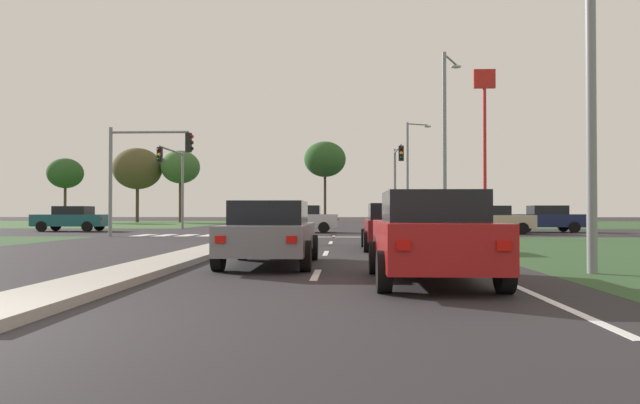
% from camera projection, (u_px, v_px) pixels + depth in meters
% --- Properties ---
extents(ground_plane, '(200.00, 200.00, 0.00)m').
position_uv_depth(ground_plane, '(277.00, 232.00, 35.87)').
color(ground_plane, '#282628').
extents(grass_verge_far_left, '(35.00, 35.00, 0.01)m').
position_uv_depth(grass_verge_far_left, '(58.00, 224.00, 61.41)').
color(grass_verge_far_left, '#385B2D').
rests_on(grass_verge_far_left, ground).
extents(grass_verge_far_right, '(35.00, 35.00, 0.01)m').
position_uv_depth(grass_verge_far_right, '(560.00, 224.00, 59.28)').
color(grass_verge_far_right, '#2D4C28').
rests_on(grass_verge_far_right, ground).
extents(median_island_near, '(1.20, 22.00, 0.14)m').
position_uv_depth(median_island_near, '(202.00, 252.00, 16.89)').
color(median_island_near, '#ADA89E').
rests_on(median_island_near, ground).
extents(median_island_far, '(1.20, 36.00, 0.14)m').
position_uv_depth(median_island_far, '(305.00, 223.00, 60.85)').
color(median_island_far, gray).
rests_on(median_island_far, ground).
extents(lane_dash_near, '(0.14, 2.00, 0.01)m').
position_uv_depth(lane_dash_near, '(316.00, 275.00, 11.50)').
color(lane_dash_near, silver).
rests_on(lane_dash_near, ground).
extents(lane_dash_second, '(0.14, 2.00, 0.01)m').
position_uv_depth(lane_dash_second, '(326.00, 253.00, 17.50)').
color(lane_dash_second, silver).
rests_on(lane_dash_second, ground).
extents(lane_dash_third, '(0.14, 2.00, 0.01)m').
position_uv_depth(lane_dash_third, '(331.00, 243.00, 23.49)').
color(lane_dash_third, silver).
rests_on(lane_dash_third, ground).
extents(lane_dash_fourth, '(0.14, 2.00, 0.01)m').
position_uv_depth(lane_dash_fourth, '(334.00, 236.00, 29.49)').
color(lane_dash_fourth, silver).
rests_on(lane_dash_fourth, ground).
extents(edge_line_right, '(0.14, 24.00, 0.01)m').
position_uv_depth(edge_line_right, '(439.00, 253.00, 17.60)').
color(edge_line_right, silver).
rests_on(edge_line_right, ground).
extents(stop_bar_near, '(6.40, 0.50, 0.01)m').
position_uv_depth(stop_bar_near, '(340.00, 237.00, 28.72)').
color(stop_bar_near, silver).
rests_on(stop_bar_near, ground).
extents(crosswalk_bar_near, '(0.70, 2.80, 0.01)m').
position_uv_depth(crosswalk_bar_near, '(143.00, 235.00, 30.94)').
color(crosswalk_bar_near, silver).
rests_on(crosswalk_bar_near, ground).
extents(crosswalk_bar_second, '(0.70, 2.80, 0.01)m').
position_uv_depth(crosswalk_bar_second, '(165.00, 235.00, 30.89)').
color(crosswalk_bar_second, silver).
rests_on(crosswalk_bar_second, ground).
extents(crosswalk_bar_third, '(0.70, 2.80, 0.01)m').
position_uv_depth(crosswalk_bar_third, '(187.00, 235.00, 30.85)').
color(crosswalk_bar_third, silver).
rests_on(crosswalk_bar_third, ground).
extents(crosswalk_bar_fourth, '(0.70, 2.80, 0.01)m').
position_uv_depth(crosswalk_bar_fourth, '(209.00, 235.00, 30.80)').
color(crosswalk_bar_fourth, silver).
rests_on(crosswalk_bar_fourth, ground).
extents(crosswalk_bar_fifth, '(0.70, 2.80, 0.01)m').
position_uv_depth(crosswalk_bar_fifth, '(231.00, 235.00, 30.75)').
color(crosswalk_bar_fifth, silver).
rests_on(crosswalk_bar_fifth, ground).
extents(crosswalk_bar_sixth, '(0.70, 2.80, 0.01)m').
position_uv_depth(crosswalk_bar_sixth, '(253.00, 235.00, 30.70)').
color(crosswalk_bar_sixth, silver).
rests_on(crosswalk_bar_sixth, ground).
extents(crosswalk_bar_seventh, '(0.70, 2.80, 0.01)m').
position_uv_depth(crosswalk_bar_seventh, '(276.00, 235.00, 30.65)').
color(crosswalk_bar_seventh, silver).
rests_on(crosswalk_bar_seventh, ground).
extents(crosswalk_bar_eighth, '(0.70, 2.80, 0.01)m').
position_uv_depth(crosswalk_bar_eighth, '(298.00, 235.00, 30.61)').
color(crosswalk_bar_eighth, silver).
rests_on(crosswalk_bar_eighth, ground).
extents(car_maroon_near, '(2.07, 4.18, 1.49)m').
position_uv_depth(car_maroon_near, '(394.00, 226.00, 19.21)').
color(car_maroon_near, maroon).
rests_on(car_maroon_near, ground).
extents(car_navy_second, '(4.42, 2.05, 1.59)m').
position_uv_depth(car_navy_second, '(545.00, 219.00, 35.67)').
color(car_navy_second, '#161E47').
rests_on(car_navy_second, ground).
extents(car_silver_third, '(4.47, 2.00, 1.59)m').
position_uv_depth(car_silver_third, '(301.00, 219.00, 35.19)').
color(car_silver_third, '#B7B7BC').
rests_on(car_silver_third, ground).
extents(car_grey_fourth, '(2.02, 4.58, 1.46)m').
position_uv_depth(car_grey_fourth, '(271.00, 232.00, 13.62)').
color(car_grey_fourth, slate).
rests_on(car_grey_fourth, ground).
extents(car_beige_fifth, '(4.43, 2.03, 1.56)m').
position_uv_depth(car_beige_fifth, '(491.00, 219.00, 33.09)').
color(car_beige_fifth, '#BCAD8E').
rests_on(car_beige_fifth, ground).
extents(car_teal_sixth, '(4.50, 2.04, 1.57)m').
position_uv_depth(car_teal_sixth, '(72.00, 218.00, 37.37)').
color(car_teal_sixth, '#19565B').
rests_on(car_teal_sixth, ground).
extents(car_white_seventh, '(1.96, 4.26, 1.46)m').
position_uv_depth(car_white_seventh, '(273.00, 217.00, 52.47)').
color(car_white_seventh, silver).
rests_on(car_white_seventh, ground).
extents(car_red_eighth, '(2.02, 4.31, 1.57)m').
position_uv_depth(car_red_eighth, '(431.00, 236.00, 10.28)').
color(car_red_eighth, '#A31919').
rests_on(car_red_eighth, ground).
extents(traffic_signal_far_left, '(0.32, 5.67, 5.60)m').
position_uv_depth(traffic_signal_far_left, '(174.00, 172.00, 40.75)').
color(traffic_signal_far_left, gray).
rests_on(traffic_signal_far_left, ground).
extents(traffic_signal_near_left, '(4.27, 0.32, 5.43)m').
position_uv_depth(traffic_signal_near_left, '(141.00, 161.00, 29.59)').
color(traffic_signal_near_left, gray).
rests_on(traffic_signal_near_left, ground).
extents(traffic_signal_far_right, '(0.32, 5.10, 5.68)m').
position_uv_depth(traffic_signal_far_right, '(397.00, 172.00, 40.37)').
color(traffic_signal_far_right, gray).
rests_on(traffic_signal_far_right, ground).
extents(street_lamp_near, '(2.29, 1.29, 8.72)m').
position_uv_depth(street_lamp_near, '(598.00, 27.00, 11.94)').
color(street_lamp_near, gray).
rests_on(street_lamp_near, ground).
extents(street_lamp_second, '(1.35, 2.36, 9.06)m').
position_uv_depth(street_lamp_second, '(446.00, 133.00, 29.41)').
color(street_lamp_second, gray).
rests_on(street_lamp_second, ground).
extents(street_lamp_third, '(2.05, 0.99, 8.19)m').
position_uv_depth(street_lamp_third, '(410.00, 168.00, 46.51)').
color(street_lamp_third, gray).
rests_on(street_lamp_third, ground).
extents(pedestrian_at_median, '(0.34, 0.34, 1.90)m').
position_uv_depth(pedestrian_at_median, '(288.00, 211.00, 45.22)').
color(pedestrian_at_median, '#4C4C4C').
rests_on(pedestrian_at_median, median_island_far).
extents(fastfood_pole_sign, '(1.80, 0.40, 13.26)m').
position_uv_depth(fastfood_pole_sign, '(485.00, 113.00, 50.33)').
color(fastfood_pole_sign, red).
rests_on(fastfood_pole_sign, ground).
extents(treeline_near, '(4.00, 4.00, 7.29)m').
position_uv_depth(treeline_near, '(65.00, 173.00, 67.56)').
color(treeline_near, '#423323').
rests_on(treeline_near, ground).
extents(treeline_second, '(5.60, 5.60, 8.58)m').
position_uv_depth(treeline_second, '(137.00, 169.00, 68.77)').
color(treeline_second, '#423323').
rests_on(treeline_second, ground).
extents(treeline_third, '(4.44, 4.44, 8.25)m').
position_uv_depth(treeline_third, '(180.00, 167.00, 68.33)').
color(treeline_third, '#423323').
rests_on(treeline_third, ground).
extents(treeline_fourth, '(4.76, 4.76, 9.24)m').
position_uv_depth(treeline_fourth, '(325.00, 159.00, 68.04)').
color(treeline_fourth, '#423323').
rests_on(treeline_fourth, ground).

